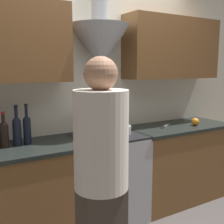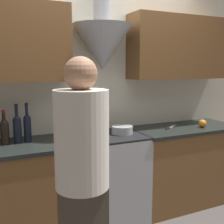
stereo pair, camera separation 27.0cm
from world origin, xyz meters
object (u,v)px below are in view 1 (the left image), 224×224
(wine_bottle_7, at_px, (27,128))
(stove_range, at_px, (107,177))
(wine_bottle_5, at_px, (4,133))
(wine_bottle_6, at_px, (17,130))
(mixing_bowl, at_px, (121,130))
(person_foreground_left, at_px, (101,183))
(stock_pot, at_px, (91,129))
(orange_fruit, at_px, (195,122))

(wine_bottle_7, bearing_deg, stove_range, -5.76)
(wine_bottle_5, distance_m, wine_bottle_6, 0.11)
(stove_range, relative_size, wine_bottle_7, 2.51)
(mixing_bowl, distance_m, person_foreground_left, 1.28)
(wine_bottle_5, bearing_deg, stock_pot, -1.90)
(wine_bottle_7, xyz_separation_m, person_foreground_left, (0.15, -1.11, -0.14))
(person_foreground_left, bearing_deg, orange_fruit, 27.56)
(stove_range, height_order, wine_bottle_6, wine_bottle_6)
(wine_bottle_5, distance_m, wine_bottle_7, 0.20)
(wine_bottle_6, bearing_deg, mixing_bowl, -4.28)
(stock_pot, bearing_deg, orange_fruit, -6.84)
(stock_pot, distance_m, person_foreground_left, 1.17)
(person_foreground_left, bearing_deg, stove_range, 58.88)
(mixing_bowl, bearing_deg, person_foreground_left, -127.38)
(stove_range, height_order, person_foreground_left, person_foreground_left)
(wine_bottle_5, height_order, stock_pot, wine_bottle_5)
(mixing_bowl, bearing_deg, wine_bottle_7, 174.70)
(wine_bottle_6, xyz_separation_m, orange_fruit, (1.99, -0.18, -0.10))
(wine_bottle_6, bearing_deg, stove_range, -4.51)
(wine_bottle_6, xyz_separation_m, wine_bottle_7, (0.09, 0.01, 0.00))
(wine_bottle_6, relative_size, wine_bottle_7, 0.99)
(wine_bottle_5, xyz_separation_m, stock_pot, (0.81, -0.03, -0.05))
(stock_pot, xyz_separation_m, orange_fruit, (1.29, -0.15, -0.03))
(stove_range, xyz_separation_m, mixing_bowl, (0.16, -0.01, 0.49))
(stock_pot, xyz_separation_m, mixing_bowl, (0.32, -0.05, -0.03))
(wine_bottle_5, distance_m, stock_pot, 0.81)
(stove_range, bearing_deg, stock_pot, 165.72)
(mixing_bowl, distance_m, orange_fruit, 0.98)
(stove_range, xyz_separation_m, wine_bottle_6, (-0.86, 0.07, 0.59))
(wine_bottle_7, bearing_deg, stock_pot, -3.50)
(mixing_bowl, bearing_deg, wine_bottle_6, 175.72)
(wine_bottle_7, bearing_deg, orange_fruit, -5.77)
(wine_bottle_5, height_order, mixing_bowl, wine_bottle_5)
(stove_range, distance_m, mixing_bowl, 0.51)
(orange_fruit, xyz_separation_m, person_foreground_left, (-1.75, -0.91, -0.04))
(wine_bottle_6, bearing_deg, person_foreground_left, -77.72)
(mixing_bowl, relative_size, person_foreground_left, 0.13)
(wine_bottle_6, xyz_separation_m, mixing_bowl, (1.02, -0.08, -0.10))
(wine_bottle_5, relative_size, stock_pot, 1.40)
(wine_bottle_7, height_order, orange_fruit, wine_bottle_7)
(wine_bottle_6, distance_m, mixing_bowl, 1.03)
(wine_bottle_5, xyz_separation_m, wine_bottle_7, (0.20, 0.01, 0.02))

